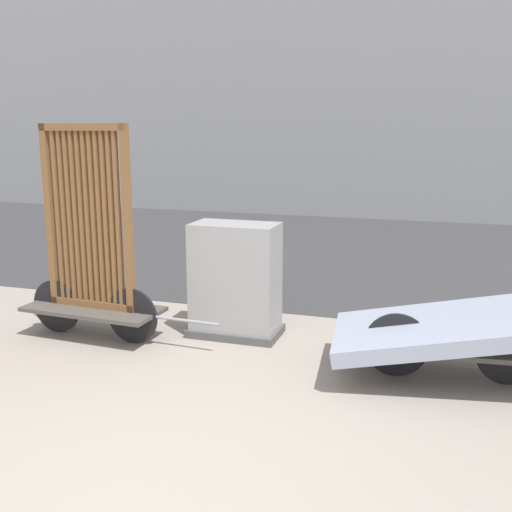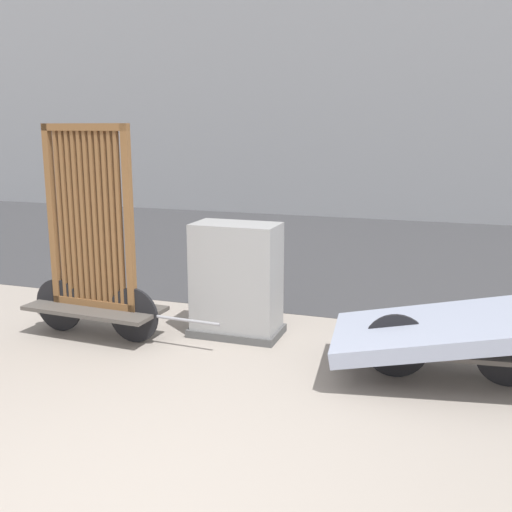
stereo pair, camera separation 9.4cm
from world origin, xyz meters
name	(u,v)px [view 1 (the left image)]	position (x,y,z in m)	size (l,w,h in m)	color
ground_plane	(124,511)	(0.00, 0.00, 0.00)	(60.00, 60.00, 0.00)	gray
road_strip	(346,250)	(0.00, 7.58, 0.00)	(56.00, 7.59, 0.01)	#38383A
bike_cart_with_bedframe	(91,262)	(-1.73, 2.43, 0.79)	(2.14, 0.66, 2.14)	#4C4742
bike_cart_with_mattress	(454,330)	(1.74, 2.43, 0.44)	(2.44, 1.30, 0.71)	#4C4742
utility_cabinet	(235,284)	(-0.38, 2.94, 0.54)	(0.92, 0.54, 1.16)	#4C4C4C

